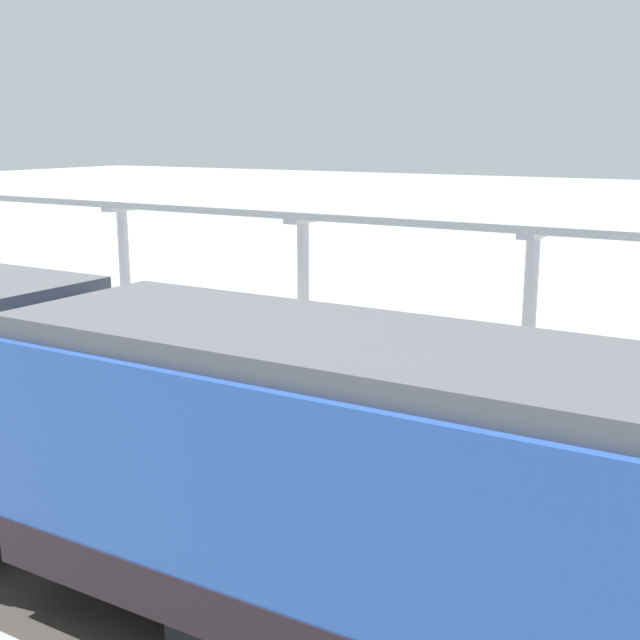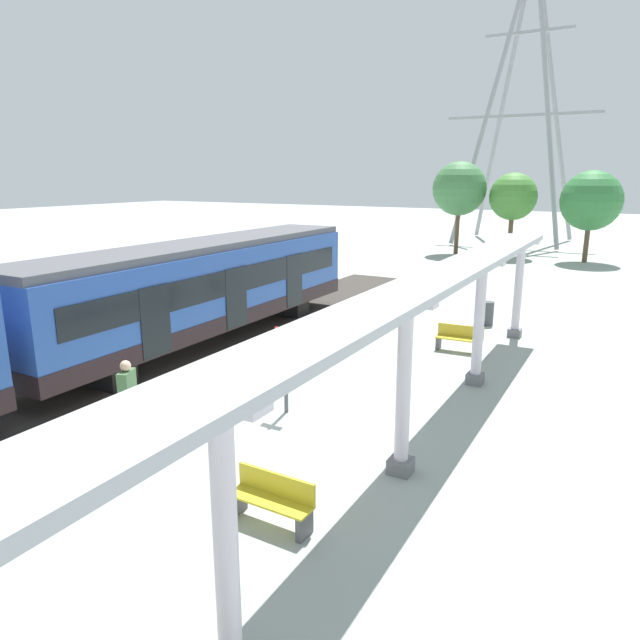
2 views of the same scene
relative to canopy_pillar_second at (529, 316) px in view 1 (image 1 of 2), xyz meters
name	(u,v)px [view 1 (image 1 of 2)]	position (x,y,z in m)	size (l,w,h in m)	color
ground_plane	(200,404)	(-3.61, 5.55, -1.77)	(176.00, 176.00, 0.00)	#99A19A
tactile_edge_strip	(51,468)	(-7.45, 5.55, -1.76)	(0.47, 28.27, 0.01)	gold
canopy_pillar_second	(529,316)	(0.00, 0.00, 0.00)	(1.10, 0.44, 3.48)	slate
canopy_pillar_third	(303,291)	(0.00, 5.34, 0.00)	(1.10, 0.44, 3.48)	slate
canopy_pillar_fourth	(125,270)	(0.00, 10.96, 0.00)	(1.10, 0.44, 3.48)	slate
canopy_beam	(295,213)	(0.00, 5.56, 1.79)	(1.20, 22.60, 0.16)	#A8AAB2
bench_near_end	(377,375)	(-1.26, 2.74, -1.32)	(1.51, 0.47, 0.86)	gold
bench_far_end	(19,316)	(-1.26, 13.78, -1.32)	(1.52, 0.52, 0.86)	gold
platform_info_sign	(154,332)	(-3.53, 6.76, -0.44)	(0.56, 0.10, 2.20)	#4C4C51
passenger_waiting_near_edge	(189,394)	(-5.84, 3.94, -0.66)	(0.42, 0.56, 1.77)	gray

